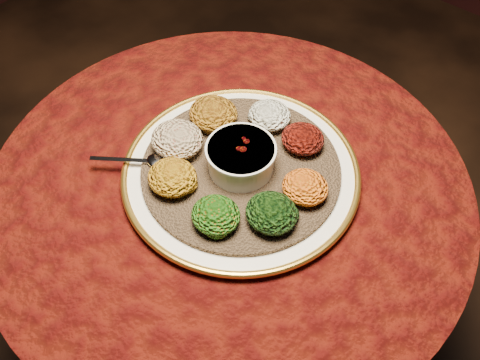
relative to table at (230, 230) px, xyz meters
The scene contains 13 objects.
table is the anchor object (origin of this frame).
platter 0.19m from the table, 64.00° to the left, with size 0.56×0.56×0.02m.
injera 0.20m from the table, 64.00° to the left, with size 0.39×0.39×0.01m, color brown.
stew_bowl 0.24m from the table, 64.00° to the left, with size 0.13×0.13×0.06m.
spoon 0.26m from the table, 148.37° to the right, with size 0.13×0.10×0.01m.
portion_ayib 0.28m from the table, 97.49° to the left, with size 0.09×0.08×0.04m, color silver.
portion_kitfo 0.28m from the table, 64.39° to the left, with size 0.09×0.08×0.04m, color black.
portion_tikil 0.28m from the table, 19.21° to the left, with size 0.09×0.08×0.04m, color #AF7B0E.
portion_gomen 0.27m from the table, 15.20° to the right, with size 0.10×0.09×0.05m, color black.
portion_mixveg 0.26m from the table, 59.90° to the right, with size 0.09×0.09×0.04m, color #A4440A.
portion_kik 0.25m from the table, 122.85° to the right, with size 0.09×0.09×0.05m, color #AC780F.
portion_timatim 0.26m from the table, behind, with size 0.11×0.10×0.05m, color maroon.
portion_shiro 0.27m from the table, 143.43° to the left, with size 0.10×0.10×0.05m, color #8F5D11.
Camera 1 is at (0.43, -0.48, 1.56)m, focal length 40.00 mm.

